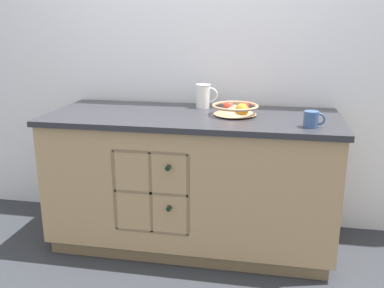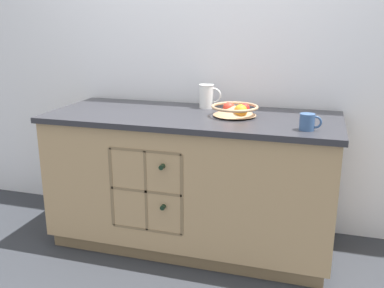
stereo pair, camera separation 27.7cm
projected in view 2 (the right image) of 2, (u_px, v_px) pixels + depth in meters
name	position (u px, v px, depth m)	size (l,w,h in m)	color
ground_plane	(192.00, 240.00, 2.97)	(14.00, 14.00, 0.00)	#2D3035
back_wall	(209.00, 49.00, 3.01)	(4.40, 0.06, 2.55)	white
kitchen_island	(192.00, 179.00, 2.84)	(1.85, 0.77, 0.89)	olive
fruit_bowl	(235.00, 109.00, 2.65)	(0.29, 0.29, 0.09)	tan
white_pitcher	(207.00, 96.00, 2.90)	(0.15, 0.10, 0.16)	white
ceramic_mug	(308.00, 122.00, 2.31)	(0.12, 0.08, 0.09)	#385684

